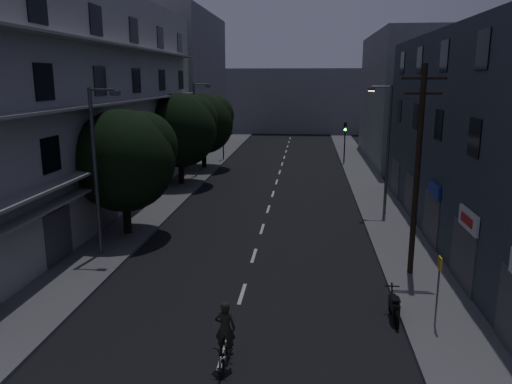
% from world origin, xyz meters
% --- Properties ---
extents(ground, '(160.00, 160.00, 0.00)m').
position_xyz_m(ground, '(0.00, 25.00, 0.00)').
color(ground, black).
rests_on(ground, ground).
extents(sidewalk_left, '(3.00, 90.00, 0.15)m').
position_xyz_m(sidewalk_left, '(-7.50, 25.00, 0.07)').
color(sidewalk_left, '#565659').
rests_on(sidewalk_left, ground).
extents(sidewalk_right, '(3.00, 90.00, 0.15)m').
position_xyz_m(sidewalk_right, '(7.50, 25.00, 0.07)').
color(sidewalk_right, '#565659').
rests_on(sidewalk_right, ground).
extents(lane_markings, '(0.15, 60.50, 0.01)m').
position_xyz_m(lane_markings, '(0.00, 31.25, 0.01)').
color(lane_markings, beige).
rests_on(lane_markings, ground).
extents(building_left, '(7.00, 36.00, 14.00)m').
position_xyz_m(building_left, '(-11.98, 18.00, 6.99)').
color(building_left, '#A5A5A0').
rests_on(building_left, ground).
extents(building_right, '(6.19, 28.00, 11.00)m').
position_xyz_m(building_right, '(11.99, 14.00, 5.50)').
color(building_right, '#2E353E').
rests_on(building_right, ground).
extents(building_far_left, '(6.00, 20.00, 16.00)m').
position_xyz_m(building_far_left, '(-12.00, 48.00, 8.00)').
color(building_far_left, slate).
rests_on(building_far_left, ground).
extents(building_far_right, '(6.00, 20.00, 13.00)m').
position_xyz_m(building_far_right, '(12.00, 42.00, 6.50)').
color(building_far_right, slate).
rests_on(building_far_right, ground).
extents(building_far_end, '(24.00, 8.00, 10.00)m').
position_xyz_m(building_far_end, '(0.00, 70.00, 5.00)').
color(building_far_end, slate).
rests_on(building_far_end, ground).
extents(tree_near, '(5.54, 5.54, 6.84)m').
position_xyz_m(tree_near, '(-7.28, 13.58, 4.43)').
color(tree_near, black).
rests_on(tree_near, sidewalk_left).
extents(tree_mid, '(5.92, 5.92, 7.28)m').
position_xyz_m(tree_mid, '(-7.61, 27.01, 4.70)').
color(tree_mid, black).
rests_on(tree_mid, sidewalk_left).
extents(tree_far, '(5.68, 5.68, 7.03)m').
position_xyz_m(tree_far, '(-7.31, 34.67, 4.55)').
color(tree_far, black).
rests_on(tree_far, sidewalk_left).
extents(traffic_signal_far_right, '(0.28, 0.37, 4.10)m').
position_xyz_m(traffic_signal_far_right, '(6.25, 38.55, 3.10)').
color(traffic_signal_far_right, black).
rests_on(traffic_signal_far_right, sidewalk_right).
extents(traffic_signal_far_left, '(0.28, 0.37, 4.10)m').
position_xyz_m(traffic_signal_far_left, '(-6.30, 39.39, 3.10)').
color(traffic_signal_far_left, black).
rests_on(traffic_signal_far_left, sidewalk_left).
extents(street_lamp_left_near, '(1.51, 0.25, 8.00)m').
position_xyz_m(street_lamp_left_near, '(-7.33, 10.09, 4.60)').
color(street_lamp_left_near, '#505257').
rests_on(street_lamp_left_near, sidewalk_left).
extents(street_lamp_right, '(1.51, 0.25, 8.00)m').
position_xyz_m(street_lamp_right, '(7.41, 19.45, 4.60)').
color(street_lamp_right, '#525559').
rests_on(street_lamp_right, sidewalk_right).
extents(street_lamp_left_far, '(1.51, 0.25, 8.00)m').
position_xyz_m(street_lamp_left_far, '(-7.05, 30.12, 4.60)').
color(street_lamp_left_far, '#55585C').
rests_on(street_lamp_left_far, sidewalk_left).
extents(utility_pole, '(1.80, 0.24, 9.00)m').
position_xyz_m(utility_pole, '(7.16, 9.16, 4.87)').
color(utility_pole, black).
rests_on(utility_pole, sidewalk_right).
extents(bus_stop_sign, '(0.06, 0.35, 2.52)m').
position_xyz_m(bus_stop_sign, '(7.06, 4.27, 1.89)').
color(bus_stop_sign, '#595B60').
rests_on(bus_stop_sign, sidewalk_right).
extents(motorcycle, '(0.54, 1.86, 1.19)m').
position_xyz_m(motorcycle, '(5.76, 4.88, 0.47)').
color(motorcycle, black).
rests_on(motorcycle, ground).
extents(cyclist, '(0.66, 1.72, 2.15)m').
position_xyz_m(cyclist, '(0.19, 1.22, 0.73)').
color(cyclist, black).
rests_on(cyclist, ground).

